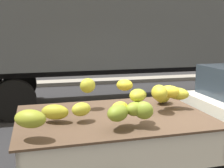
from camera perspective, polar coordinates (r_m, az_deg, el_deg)
name	(u,v)px	position (r m, az deg, el deg)	size (l,w,h in m)	color
ground	(167,168)	(5.19, 10.94, -16.14)	(220.00, 220.00, 0.00)	#28282B
curb_strip	(92,82)	(12.55, -4.08, 0.48)	(80.00, 0.80, 0.16)	gray
semi_trailer	(132,23)	(9.18, 4.03, 12.11)	(12.05, 2.85, 3.95)	#4C5156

